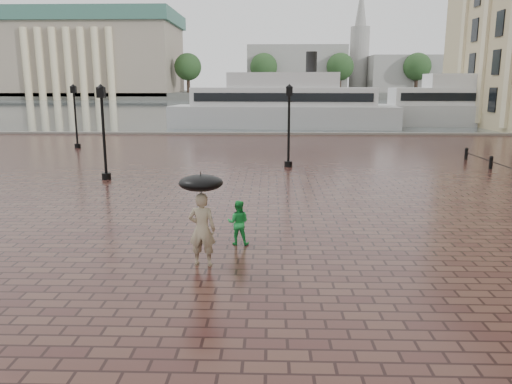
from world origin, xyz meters
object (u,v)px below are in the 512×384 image
ferry_near (283,105)px  ferry_far (477,104)px  child_pedestrian (238,223)px  street_lamps (150,123)px  adult_pedestrian (202,229)px

ferry_near → ferry_far: bearing=12.9°
ferry_near → ferry_far: 21.80m
ferry_near → ferry_far: size_ratio=1.02×
child_pedestrian → ferry_near: bearing=-88.5°
street_lamps → ferry_far: 40.68m
street_lamps → ferry_far: ferry_far is taller
child_pedestrian → ferry_near: 39.61m
child_pedestrian → ferry_near: size_ratio=0.05×
street_lamps → child_pedestrian: (6.07, -15.24, -1.68)m
adult_pedestrian → ferry_far: size_ratio=0.08×
street_lamps → child_pedestrian: street_lamps is taller
adult_pedestrian → child_pedestrian: size_ratio=1.46×
ferry_near → street_lamps: bearing=-104.9°
adult_pedestrian → ferry_near: (3.10, 41.24, 1.39)m
child_pedestrian → ferry_far: (23.84, 42.82, 1.66)m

